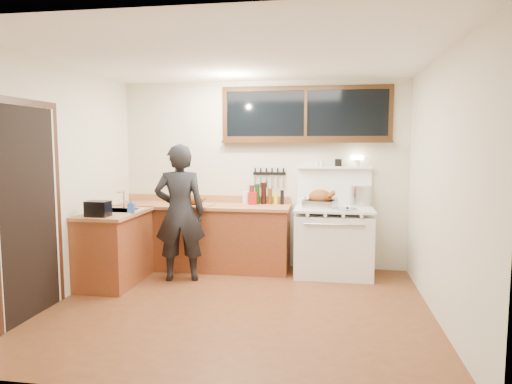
% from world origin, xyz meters
% --- Properties ---
extents(ground_plane, '(4.00, 3.50, 0.02)m').
position_xyz_m(ground_plane, '(0.00, 0.00, -0.01)').
color(ground_plane, '#562D16').
extents(room_shell, '(4.10, 3.60, 2.65)m').
position_xyz_m(room_shell, '(0.00, 0.00, 1.65)').
color(room_shell, beige).
rests_on(room_shell, ground).
extents(counter_back, '(2.44, 0.64, 1.00)m').
position_xyz_m(counter_back, '(-0.80, 1.45, 0.45)').
color(counter_back, brown).
rests_on(counter_back, ground).
extents(counter_left, '(0.64, 1.09, 0.90)m').
position_xyz_m(counter_left, '(-1.70, 0.62, 0.45)').
color(counter_left, brown).
rests_on(counter_left, ground).
extents(sink_unit, '(0.50, 0.45, 0.37)m').
position_xyz_m(sink_unit, '(-1.68, 0.70, 0.85)').
color(sink_unit, white).
rests_on(sink_unit, counter_left).
extents(vintage_stove, '(1.02, 0.74, 1.58)m').
position_xyz_m(vintage_stove, '(1.00, 1.41, 0.47)').
color(vintage_stove, white).
rests_on(vintage_stove, ground).
extents(back_window, '(2.32, 0.13, 0.77)m').
position_xyz_m(back_window, '(0.60, 1.72, 2.06)').
color(back_window, black).
rests_on(back_window, room_shell).
extents(left_doorway, '(0.02, 1.04, 2.17)m').
position_xyz_m(left_doorway, '(-1.99, -0.55, 1.09)').
color(left_doorway, black).
rests_on(left_doorway, ground).
extents(knife_strip, '(0.46, 0.03, 0.28)m').
position_xyz_m(knife_strip, '(0.10, 1.73, 1.31)').
color(knife_strip, black).
rests_on(knife_strip, room_shell).
extents(man, '(0.71, 0.55, 1.74)m').
position_xyz_m(man, '(-0.93, 0.87, 0.87)').
color(man, black).
rests_on(man, ground).
extents(soap_bottle, '(0.09, 0.09, 0.17)m').
position_xyz_m(soap_bottle, '(-1.43, 0.55, 0.99)').
color(soap_bottle, blue).
rests_on(soap_bottle, counter_left).
extents(toaster, '(0.27, 0.19, 0.18)m').
position_xyz_m(toaster, '(-1.70, 0.25, 0.99)').
color(toaster, black).
rests_on(toaster, counter_left).
extents(cutting_board, '(0.51, 0.44, 0.15)m').
position_xyz_m(cutting_board, '(-0.84, 1.27, 0.95)').
color(cutting_board, '#A86C43').
rests_on(cutting_board, counter_back).
extents(roast_turkey, '(0.47, 0.41, 0.24)m').
position_xyz_m(roast_turkey, '(0.82, 1.38, 1.00)').
color(roast_turkey, silver).
rests_on(roast_turkey, vintage_stove).
extents(stockpot, '(0.31, 0.31, 0.28)m').
position_xyz_m(stockpot, '(1.36, 1.68, 1.04)').
color(stockpot, silver).
rests_on(stockpot, vintage_stove).
extents(saucepan, '(0.18, 0.30, 0.13)m').
position_xyz_m(saucepan, '(0.94, 1.53, 0.97)').
color(saucepan, silver).
rests_on(saucepan, vintage_stove).
extents(pot_lid, '(0.30, 0.30, 0.04)m').
position_xyz_m(pot_lid, '(1.16, 1.21, 0.91)').
color(pot_lid, silver).
rests_on(pot_lid, vintage_stove).
extents(coffee_tin, '(0.12, 0.10, 0.17)m').
position_xyz_m(coffee_tin, '(-0.11, 1.56, 0.98)').
color(coffee_tin, '#A01511').
rests_on(coffee_tin, counter_back).
extents(pitcher, '(0.09, 0.09, 0.17)m').
position_xyz_m(pitcher, '(-0.22, 1.63, 0.99)').
color(pitcher, white).
rests_on(pitcher, counter_back).
extents(bottle_cluster, '(0.49, 0.07, 0.30)m').
position_xyz_m(bottle_cluster, '(0.04, 1.63, 1.03)').
color(bottle_cluster, black).
rests_on(bottle_cluster, counter_back).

